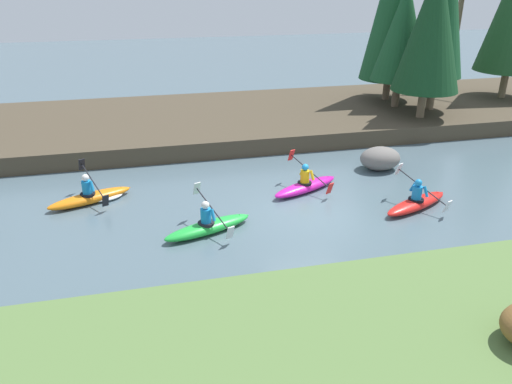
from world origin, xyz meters
TOP-DOWN VIEW (x-y plane):
  - ground_plane at (0.00, 0.00)m, footprint 90.00×90.00m
  - riverbank_near at (0.00, -7.05)m, footprint 44.00×5.67m
  - riverbank_far at (0.00, 9.67)m, footprint 44.00×8.73m
  - conifer_tree_far_left at (7.47, 8.91)m, footprint 2.69×2.69m
  - conifer_tree_left at (7.64, 6.82)m, footprint 2.94×2.94m
  - conifer_tree_centre at (8.83, 8.00)m, footprint 2.41×2.41m
  - bare_tree_mid_downstream at (12.14, 11.63)m, footprint 3.68×3.63m
  - kayaker_lead at (3.40, -0.48)m, footprint 2.71×1.97m
  - kayaker_middle at (0.43, 1.59)m, footprint 2.70×1.95m
  - kayaker_trailing at (-3.22, -0.56)m, footprint 2.74×2.00m
  - kayaker_far_back at (-6.55, 2.35)m, footprint 2.72×1.97m
  - boulder_midstream at (3.78, 2.90)m, footprint 1.53×1.20m

SIDE VIEW (x-z plane):
  - ground_plane at x=0.00m, z-range 0.00..0.00m
  - kayaker_far_back at x=-6.55m, z-range -0.40..0.80m
  - kayaker_lead at x=3.40m, z-range -0.38..0.82m
  - kayaker_middle at x=0.43m, z-range -0.38..0.82m
  - kayaker_trailing at x=-3.22m, z-range -0.38..0.82m
  - riverbank_far at x=0.00m, z-range 0.00..0.72m
  - boulder_midstream at x=3.78m, z-range 0.00..0.87m
  - riverbank_near at x=0.00m, z-range 0.00..0.87m
  - bare_tree_mid_downstream at x=12.14m, z-range 0.53..7.21m
  - conifer_tree_far_left at x=7.47m, z-range 1.36..7.22m
  - conifer_tree_left at x=7.64m, z-range 1.33..8.13m
  - conifer_tree_centre at x=8.83m, z-range 1.49..9.38m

